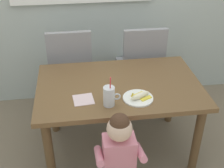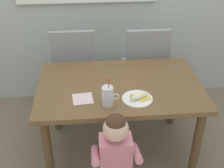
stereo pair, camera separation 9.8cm
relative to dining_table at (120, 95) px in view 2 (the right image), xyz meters
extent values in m
plane|color=#7A6B56|center=(0.00, 0.00, -0.61)|extent=(24.00, 24.00, 0.00)
cube|color=brown|center=(0.00, 0.00, 0.08)|extent=(1.33, 0.85, 0.04)
cylinder|color=brown|center=(-0.58, -0.34, -0.27)|extent=(0.07, 0.07, 0.67)
cylinder|color=brown|center=(0.58, -0.34, -0.27)|extent=(0.07, 0.07, 0.67)
cylinder|color=brown|center=(-0.58, 0.34, -0.27)|extent=(0.07, 0.07, 0.67)
cylinder|color=brown|center=(0.58, 0.34, -0.27)|extent=(0.07, 0.07, 0.67)
cube|color=gray|center=(-0.39, 0.74, -0.16)|extent=(0.44, 0.44, 0.06)
cube|color=gray|center=(-0.39, 0.54, 0.11)|extent=(0.42, 0.05, 0.48)
cylinder|color=black|center=(-0.20, 0.93, -0.40)|extent=(0.04, 0.04, 0.42)
cylinder|color=black|center=(-0.58, 0.93, -0.40)|extent=(0.04, 0.04, 0.42)
cylinder|color=black|center=(-0.20, 0.55, -0.40)|extent=(0.04, 0.04, 0.42)
cylinder|color=black|center=(-0.58, 0.55, -0.40)|extent=(0.04, 0.04, 0.42)
cube|color=gray|center=(0.33, 0.71, -0.16)|extent=(0.44, 0.44, 0.06)
cube|color=gray|center=(0.33, 0.51, 0.11)|extent=(0.42, 0.05, 0.48)
cylinder|color=black|center=(0.52, 0.90, -0.40)|extent=(0.04, 0.04, 0.42)
cylinder|color=black|center=(0.14, 0.90, -0.40)|extent=(0.04, 0.04, 0.42)
cylinder|color=black|center=(0.52, 0.52, -0.40)|extent=(0.04, 0.04, 0.42)
cylinder|color=black|center=(0.14, 0.52, -0.40)|extent=(0.04, 0.04, 0.42)
cube|color=pink|center=(-0.09, -0.57, -0.12)|extent=(0.22, 0.15, 0.30)
sphere|color=beige|center=(-0.09, -0.57, 0.12)|extent=(0.17, 0.17, 0.17)
sphere|color=#472D1E|center=(-0.09, -0.57, 0.17)|extent=(0.13, 0.13, 0.13)
cylinder|color=pink|center=(-0.23, -0.59, -0.09)|extent=(0.05, 0.24, 0.13)
cylinder|color=pink|center=(0.05, -0.59, -0.09)|extent=(0.05, 0.24, 0.13)
cylinder|color=silver|center=(-0.12, -0.27, 0.17)|extent=(0.08, 0.08, 0.15)
cylinder|color=white|center=(-0.12, -0.27, 0.14)|extent=(0.07, 0.07, 0.08)
torus|color=silver|center=(-0.06, -0.27, 0.17)|extent=(0.06, 0.01, 0.06)
cylinder|color=#E5333F|center=(-0.11, -0.28, 0.24)|extent=(0.01, 0.06, 0.22)
cylinder|color=white|center=(0.11, -0.22, 0.11)|extent=(0.23, 0.23, 0.01)
ellipsoid|color=#F4EAC6|center=(0.12, -0.23, 0.13)|extent=(0.17, 0.12, 0.04)
cube|color=yellow|center=(0.16, -0.25, 0.12)|extent=(0.09, 0.07, 0.01)
cube|color=yellow|center=(0.12, -0.19, 0.12)|extent=(0.09, 0.07, 0.01)
cylinder|color=yellow|center=(0.05, -0.26, 0.17)|extent=(0.03, 0.02, 0.03)
cube|color=silver|center=(-0.30, -0.18, 0.10)|extent=(0.16, 0.16, 0.00)
camera|label=1|loc=(-0.33, -2.02, 1.37)|focal=47.53mm
camera|label=2|loc=(-0.23, -2.03, 1.37)|focal=47.53mm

